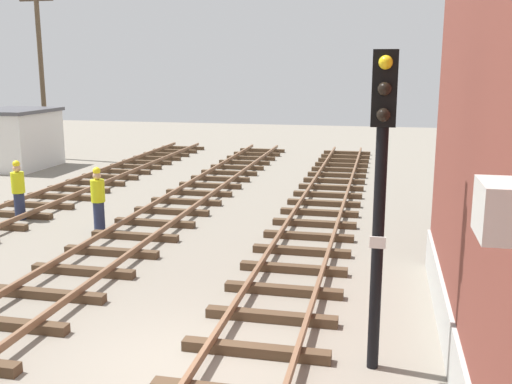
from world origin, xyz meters
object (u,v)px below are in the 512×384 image
Objects in this scene: signal_mast at (381,175)px; control_hut at (16,139)px; track_worker_foreground at (98,199)px; track_worker_distant at (18,190)px; utility_pole_far at (42,73)px.

signal_mast is 1.30× the size of control_hut.
track_worker_foreground is 3.06m from track_worker_distant.
signal_mast is 13.30m from track_worker_distant.
track_worker_foreground is (9.13, -12.28, -3.42)m from utility_pole_far.
utility_pole_far reaches higher than track_worker_distant.
track_worker_foreground is at bearing -46.35° from control_hut.
signal_mast reaches higher than track_worker_foreground.
signal_mast is at bearing -47.70° from utility_pole_far.
track_worker_foreground is at bearing 140.70° from signal_mast.
control_hut is at bearing 133.65° from track_worker_foreground.
track_worker_distant is (5.80, -8.60, -0.46)m from control_hut.
utility_pole_far is at bearing 96.28° from control_hut.
signal_mast reaches higher than track_worker_distant.
track_worker_foreground is (-7.99, 6.54, -2.19)m from signal_mast.
control_hut is 0.46× the size of utility_pole_far.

